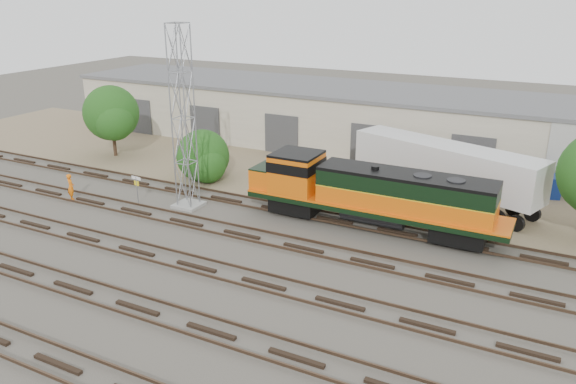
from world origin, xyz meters
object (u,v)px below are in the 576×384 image
at_px(semi_trailer, 449,167).
at_px(worker, 71,187).
at_px(signal_tower, 183,122).
at_px(locomotive, 369,193).

bearing_deg(semi_trailer, worker, -135.18).
bearing_deg(worker, signal_tower, -134.29).
xyz_separation_m(signal_tower, worker, (-7.86, -2.61, -4.78)).
bearing_deg(signal_tower, worker, -161.62).
xyz_separation_m(worker, semi_trailer, (22.90, 10.97, 1.61)).
relative_size(locomotive, semi_trailer, 1.20).
relative_size(worker, semi_trailer, 0.14).
bearing_deg(worker, locomotive, -139.22).
bearing_deg(locomotive, signal_tower, -169.97).
relative_size(locomotive, signal_tower, 1.35).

